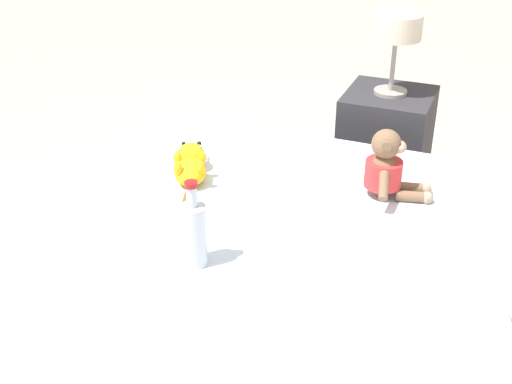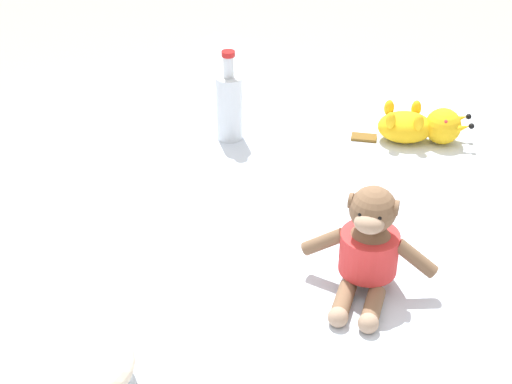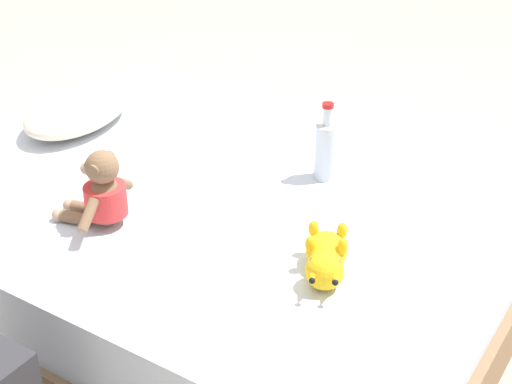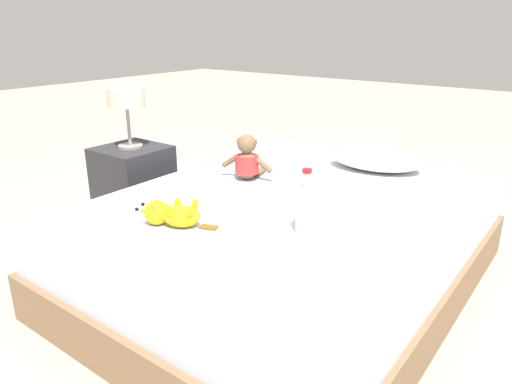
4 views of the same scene
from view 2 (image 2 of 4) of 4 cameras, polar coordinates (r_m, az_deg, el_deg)
name	(u,v)px [view 2 (image 2 of 4)]	position (r m, az deg, el deg)	size (l,w,h in m)	color
ground_plane	(256,339)	(2.14, 0.00, -10.70)	(16.00, 16.00, 0.00)	#B7A893
bed	(256,279)	(2.01, 0.00, -6.37)	(1.49, 1.91, 0.42)	#846647
pillow	(8,344)	(1.50, -17.74, -10.57)	(0.54, 0.38, 0.12)	beige
plush_monkey	(369,249)	(1.61, 8.24, -4.13)	(0.29, 0.24, 0.24)	brown
plush_yellow_creature	(421,126)	(2.20, 12.00, 4.76)	(0.32, 0.20, 0.10)	yellow
glass_bottle	(229,105)	(2.14, -1.97, 6.38)	(0.07, 0.07, 0.26)	silver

